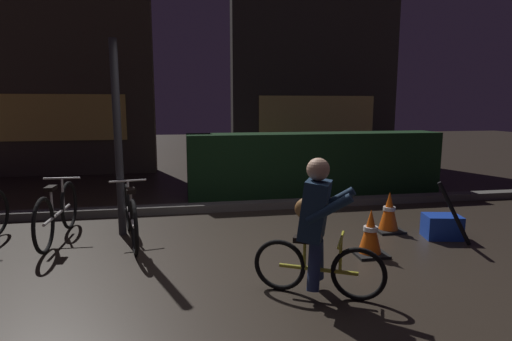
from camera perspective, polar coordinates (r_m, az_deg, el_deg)
ground_plane at (r=4.66m, az=-1.12°, el=-12.24°), size 40.00×40.00×0.00m
sidewalk_curb at (r=6.72m, az=-4.14°, el=-5.01°), size 12.00×0.24×0.12m
hedge_row at (r=7.87m, az=8.22°, el=0.91°), size 4.80×0.70×1.18m
storefront_left at (r=11.18m, az=-25.72°, el=11.87°), size 4.44×0.54×4.85m
storefront_right at (r=12.12m, az=8.19°, el=12.25°), size 4.79×0.54×4.80m
street_post at (r=5.56m, az=-18.59°, el=4.09°), size 0.10×0.10×2.51m
parked_bike_left_mid at (r=5.78m, az=-25.83°, el=-5.35°), size 0.46×1.64×0.76m
parked_bike_center_left at (r=5.37m, az=-16.97°, el=-5.97°), size 0.46×1.59×0.74m
traffic_cone_near at (r=4.89m, az=15.57°, el=-8.34°), size 0.36×0.36×0.53m
traffic_cone_far at (r=5.86m, az=17.96°, el=-5.53°), size 0.36×0.36×0.54m
blue_crate at (r=5.84m, az=24.37°, el=-7.09°), size 0.50×0.40×0.30m
cyclist at (r=3.71m, az=8.38°, el=-7.69°), size 1.08×0.67×1.25m
closed_umbrella at (r=5.57m, az=25.78°, el=-5.39°), size 0.42×0.21×0.78m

